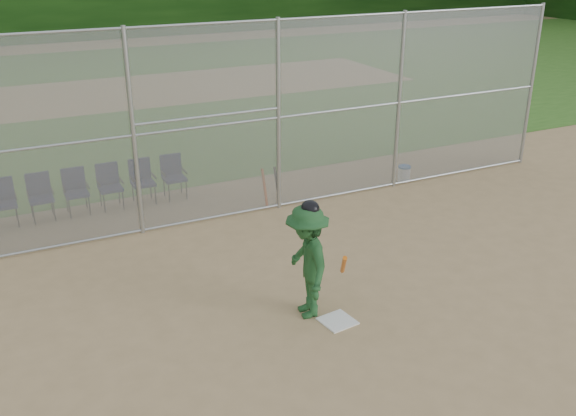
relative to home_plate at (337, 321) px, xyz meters
name	(u,v)px	position (x,y,z in m)	size (l,w,h in m)	color
ground	(362,336)	(0.14, -0.49, -0.01)	(100.00, 100.00, 0.00)	tan
grass_strip	(109,93)	(0.14, 17.51, -0.01)	(100.00, 100.00, 0.00)	#32631D
dirt_patch_far	(109,93)	(0.14, 17.51, 0.00)	(24.00, 24.00, 0.00)	tan
backstop_fence	(233,120)	(0.14, 4.51, 2.06)	(16.09, 0.09, 4.00)	gray
home_plate	(337,321)	(0.00, 0.00, 0.00)	(0.48, 0.48, 0.02)	white
batter_at_plate	(307,261)	(-0.32, 0.42, 0.90)	(1.03, 1.35, 1.89)	#1F4D24
water_cooler	(404,173)	(4.56, 4.68, 0.18)	(0.30, 0.30, 0.38)	white
spare_bats	(271,187)	(1.05, 4.72, 0.40)	(0.36, 0.34, 0.83)	#D84C14
chair_1	(4,204)	(-4.25, 6.05, 0.47)	(0.54, 0.52, 0.96)	#0F1337
chair_2	(41,198)	(-3.54, 6.05, 0.47)	(0.54, 0.52, 0.96)	#0F1337
chair_3	(77,192)	(-2.84, 6.05, 0.47)	(0.54, 0.52, 0.96)	#0F1337
chair_4	(110,187)	(-2.13, 6.05, 0.47)	(0.54, 0.52, 0.96)	#0F1337
chair_5	(143,182)	(-1.42, 6.05, 0.47)	(0.54, 0.52, 0.96)	#0F1337
chair_6	(174,177)	(-0.71, 6.05, 0.47)	(0.54, 0.52, 0.96)	#0F1337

